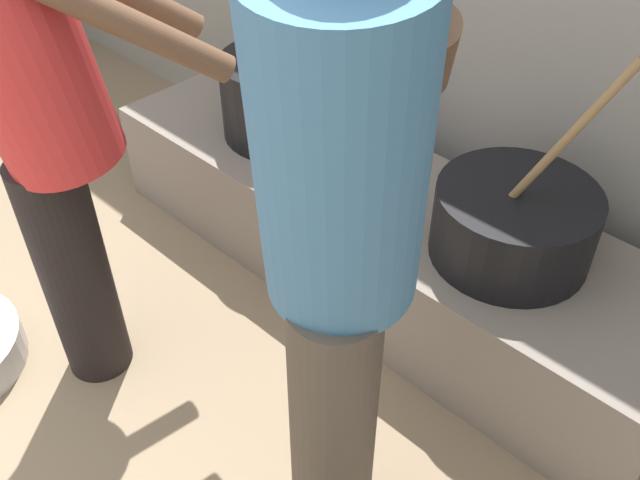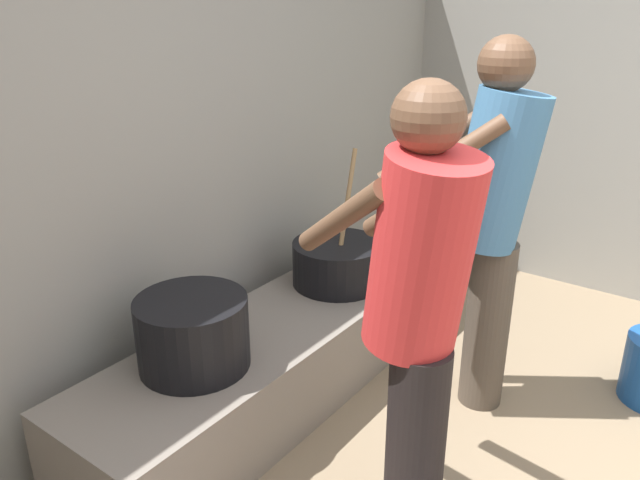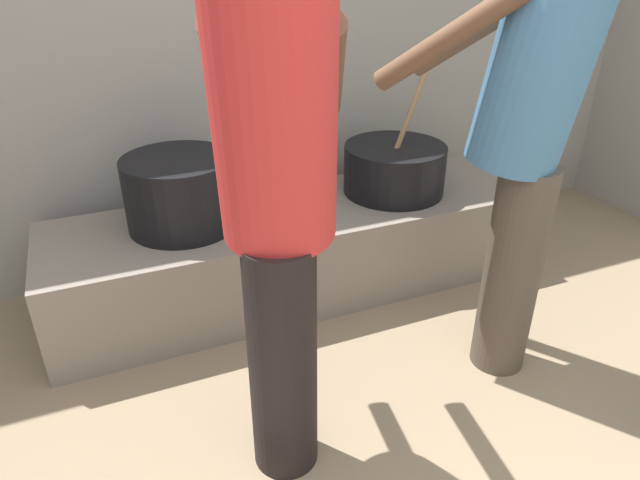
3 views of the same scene
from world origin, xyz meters
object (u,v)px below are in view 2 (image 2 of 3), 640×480
object	(u,v)px
cooking_pot_secondary	(193,333)
cook_in_blue_shirt	(492,209)
cooking_pot_main	(338,263)
cook_in_red_shirt	(418,305)

from	to	relation	value
cooking_pot_secondary	cook_in_blue_shirt	world-z (taller)	cook_in_blue_shirt
cooking_pot_main	cook_in_red_shirt	size ratio (longest dim) A/B	0.43
cook_in_red_shirt	cooking_pot_main	bearing A→B (deg)	46.00
cooking_pot_secondary	cook_in_blue_shirt	distance (m)	1.34
cooking_pot_main	cooking_pot_secondary	size ratio (longest dim) A/B	1.52
cooking_pot_secondary	cook_in_red_shirt	distance (m)	0.99
cook_in_blue_shirt	cook_in_red_shirt	world-z (taller)	cook_in_blue_shirt
cooking_pot_main	cooking_pot_secondary	world-z (taller)	cooking_pot_main
cooking_pot_main	cook_in_red_shirt	distance (m)	1.31
cook_in_blue_shirt	cooking_pot_main	bearing A→B (deg)	91.39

